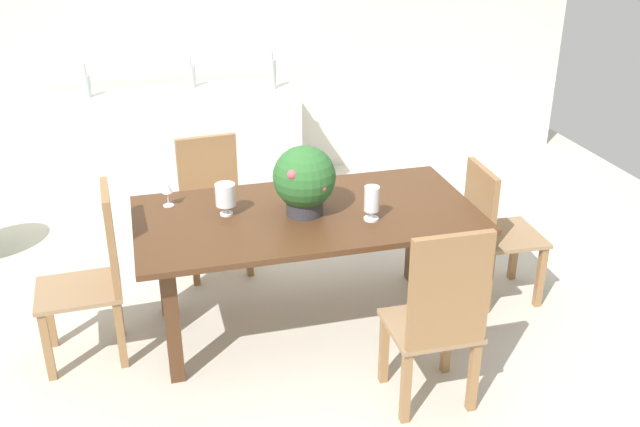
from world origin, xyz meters
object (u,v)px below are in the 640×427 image
dining_table (307,228)px  chair_foot_end (493,227)px  chair_head_end (96,270)px  crystal_vase_center_near (225,196)px  flower_centerpiece (304,179)px  wine_bottle_dark (191,76)px  kitchen_counter (180,148)px  chair_far_left (212,197)px  wine_bottle_clear (272,74)px  wine_glass (167,188)px  wine_bottle_tall (86,85)px  crystal_vase_left (372,200)px  chair_near_right (440,315)px

dining_table → chair_foot_end: bearing=0.2°
chair_head_end → crystal_vase_center_near: size_ratio=5.41×
flower_centerpiece → chair_head_end: bearing=179.4°
wine_bottle_dark → kitchen_counter: bearing=-132.7°
chair_far_left → wine_bottle_clear: 1.42m
chair_far_left → wine_glass: (-0.32, -0.62, 0.36)m
dining_table → wine_bottle_dark: (-0.42, 2.26, 0.37)m
wine_bottle_tall → crystal_vase_left: bearing=-56.3°
chair_foot_end → crystal_vase_left: bearing=104.6°
chair_far_left → flower_centerpiece: 1.12m
kitchen_counter → wine_bottle_clear: wine_bottle_clear is taller
chair_far_left → chair_near_right: bearing=-68.7°
crystal_vase_center_near → wine_bottle_tall: wine_bottle_tall is taller
chair_far_left → flower_centerpiece: bearing=-69.3°
wine_bottle_tall → kitchen_counter: bearing=-6.3°
wine_bottle_tall → wine_bottle_dark: (0.83, 0.09, -0.00)m
chair_head_end → wine_bottle_clear: 2.55m
flower_centerpiece → wine_bottle_tall: bearing=119.4°
chair_near_right → wine_glass: bearing=-45.0°
flower_centerpiece → wine_glass: size_ratio=2.52×
chair_near_right → crystal_vase_left: 0.81m
wine_bottle_clear → wine_bottle_dark: (-0.64, 0.21, -0.03)m
kitchen_counter → wine_bottle_dark: bearing=47.3°
chair_foot_end → crystal_vase_left: crystal_vase_left is taller
dining_table → wine_glass: 0.85m
crystal_vase_left → wine_bottle_clear: 2.25m
wine_bottle_tall → chair_head_end: bearing=-88.9°
chair_far_left → flower_centerpiece: size_ratio=2.28×
chair_near_right → wine_bottle_clear: 3.03m
wine_bottle_tall → chair_near_right: bearing=-61.5°
chair_near_right → chair_foot_end: 1.22m
chair_far_left → wine_bottle_clear: wine_bottle_clear is taller
chair_far_left → wine_bottle_tall: 1.58m
dining_table → chair_foot_end: size_ratio=2.14×
chair_head_end → wine_bottle_dark: size_ratio=4.21×
chair_near_right → wine_bottle_clear: (-0.22, 2.98, 0.49)m
kitchen_counter → wine_glass: bearing=-96.3°
chair_near_right → wine_bottle_clear: size_ratio=3.48×
chair_foot_end → wine_bottle_dark: (-1.64, 2.26, 0.52)m
chair_head_end → chair_far_left: bearing=138.5°
dining_table → wine_glass: (-0.77, 0.30, 0.21)m
flower_centerpiece → wine_bottle_dark: (-0.41, 2.27, 0.06)m
flower_centerpiece → kitchen_counter: bearing=104.7°
crystal_vase_center_near → wine_bottle_clear: (0.67, 1.96, 0.19)m
wine_glass → crystal_vase_left: bearing=-24.0°
chair_far_left → wine_bottle_clear: bearing=54.8°
chair_head_end → flower_centerpiece: bearing=87.3°
chair_far_left → kitchen_counter: bearing=91.3°
chair_head_end → flower_centerpiece: (1.19, -0.01, 0.42)m
flower_centerpiece → crystal_vase_left: (0.34, -0.18, -0.09)m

